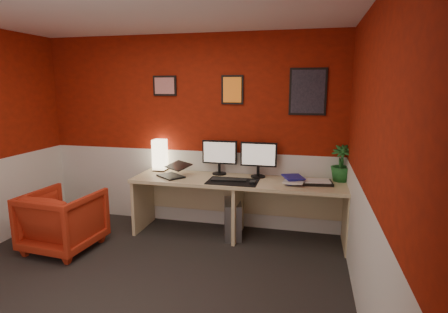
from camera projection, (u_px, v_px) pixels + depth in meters
ground at (130, 289)px, 3.32m from camera, size 4.00×3.50×0.01m
ceiling at (115, 2)px, 2.84m from camera, size 4.00×3.50×0.01m
wall_back at (190, 132)px, 4.75m from camera, size 4.00×0.01×2.50m
wall_right at (372, 169)px, 2.62m from camera, size 0.01×3.50×2.50m
wainscot_back at (190, 187)px, 4.89m from camera, size 4.00×0.01×1.00m
wainscot_right at (363, 264)px, 2.77m from camera, size 0.01×3.50×1.00m
desk at (238, 208)px, 4.43m from camera, size 2.60×0.65×0.73m
shoji_lamp at (160, 156)px, 4.80m from camera, size 0.16×0.16×0.40m
laptop at (171, 168)px, 4.47m from camera, size 0.40×0.38×0.22m
monitor_left at (219, 152)px, 4.58m from camera, size 0.45×0.06×0.58m
monitor_right at (258, 154)px, 4.43m from camera, size 0.45×0.06×0.58m
desk_mat at (233, 182)px, 4.27m from camera, size 0.60×0.38×0.01m
keyboard at (229, 180)px, 4.31m from camera, size 0.43×0.18×0.02m
mouse at (252, 182)px, 4.17m from camera, size 0.06×0.10×0.03m
book_bottom at (285, 181)px, 4.24m from camera, size 0.23×0.29×0.03m
book_middle at (285, 180)px, 4.20m from camera, size 0.26×0.34×0.02m
book_top at (284, 178)px, 4.20m from camera, size 0.30×0.34×0.03m
zen_tray at (317, 183)px, 4.17m from camera, size 0.38×0.29×0.03m
potted_plant at (341, 163)px, 4.26m from camera, size 0.28×0.28×0.43m
pc_tower at (233, 219)px, 4.47m from camera, size 0.31×0.49×0.45m
armchair at (63, 220)px, 4.10m from camera, size 0.79×0.81×0.69m
art_left at (165, 86)px, 4.70m from camera, size 0.32×0.02×0.26m
art_center at (232, 90)px, 4.50m from camera, size 0.28×0.02×0.36m
art_right at (308, 92)px, 4.29m from camera, size 0.44×0.02×0.56m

